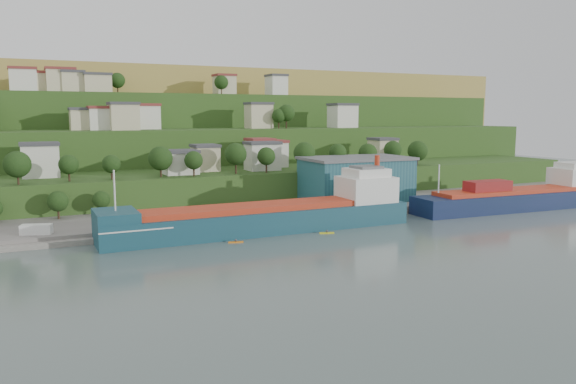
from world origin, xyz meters
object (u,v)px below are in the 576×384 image
caravan (36,231)px  cargo_ship_near (271,218)px  cargo_ship_far (522,199)px  kayak_orange (236,242)px  warehouse (356,179)px

caravan → cargo_ship_near: bearing=6.5°
cargo_ship_far → kayak_orange: size_ratio=19.98×
cargo_ship_near → warehouse: cargo_ship_near is taller
cargo_ship_far → caravan: cargo_ship_far is taller
warehouse → kayak_orange: (-48.16, -29.14, -8.20)m
cargo_ship_near → caravan: 50.97m
cargo_ship_far → cargo_ship_near: bearing=-178.5°
warehouse → caravan: warehouse is taller
cargo_ship_far → warehouse: size_ratio=2.08×
warehouse → caravan: size_ratio=5.09×
cargo_ship_near → cargo_ship_far: size_ratio=1.13×
cargo_ship_near → kayak_orange: (-11.76, -7.87, -2.79)m
cargo_ship_near → cargo_ship_far: 78.00m
warehouse → kayak_orange: bearing=-147.3°
warehouse → kayak_orange: 56.88m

